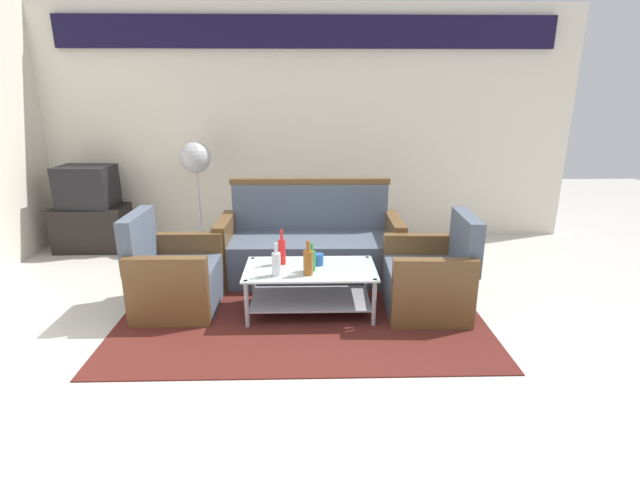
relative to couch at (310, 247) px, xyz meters
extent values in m
plane|color=beige|center=(-0.01, -1.59, -0.32)|extent=(14.00, 14.00, 0.00)
cube|color=silver|center=(-0.01, 1.47, 1.08)|extent=(6.52, 0.12, 2.80)
cube|color=#191433|center=(-0.01, 1.38, 2.15)|extent=(5.76, 0.08, 0.36)
cube|color=#511E19|center=(-0.08, -0.72, -0.31)|extent=(3.03, 2.23, 0.01)
cube|color=#4C5666|center=(0.00, -0.05, -0.10)|extent=(1.61, 0.72, 0.42)
cube|color=#4C5666|center=(0.00, 0.27, 0.35)|extent=(1.60, 0.16, 0.48)
cube|color=brown|center=(0.84, -0.07, 0.00)|extent=(0.13, 0.70, 0.62)
cube|color=brown|center=(-0.84, -0.04, 0.00)|extent=(0.13, 0.70, 0.62)
cube|color=brown|center=(0.00, 0.27, 0.62)|extent=(1.64, 0.12, 0.06)
cube|color=#4C5666|center=(-1.14, -0.72, -0.11)|extent=(0.67, 0.61, 0.40)
cube|color=#4C5666|center=(-1.45, -0.72, 0.32)|extent=(0.13, 0.60, 0.45)
cube|color=brown|center=(-1.14, -0.39, -0.02)|extent=(0.66, 0.11, 0.58)
cube|color=brown|center=(-1.15, -1.05, -0.02)|extent=(0.66, 0.11, 0.58)
cube|color=#4C5666|center=(0.98, -0.82, -0.11)|extent=(0.69, 0.63, 0.40)
cube|color=#4C5666|center=(1.29, -0.83, 0.32)|extent=(0.15, 0.60, 0.45)
cube|color=brown|center=(0.97, -1.15, -0.02)|extent=(0.66, 0.13, 0.58)
cube|color=brown|center=(1.00, -0.49, -0.02)|extent=(0.66, 0.13, 0.58)
cube|color=silver|center=(0.00, -0.84, 0.09)|extent=(1.10, 0.60, 0.02)
cube|color=#9E9EA5|center=(0.00, -0.84, -0.19)|extent=(1.00, 0.52, 0.02)
cylinder|color=#9E9EA5|center=(-0.51, -0.58, -0.11)|extent=(0.04, 0.04, 0.40)
cylinder|color=#9E9EA5|center=(0.51, -0.58, -0.11)|extent=(0.04, 0.04, 0.40)
cylinder|color=#9E9EA5|center=(-0.51, -1.10, -0.11)|extent=(0.04, 0.04, 0.40)
cylinder|color=#9E9EA5|center=(0.51, -1.10, -0.11)|extent=(0.04, 0.04, 0.40)
cylinder|color=silver|center=(-0.28, -1.00, 0.19)|extent=(0.07, 0.07, 0.19)
cylinder|color=silver|center=(-0.28, -1.00, 0.33)|extent=(0.03, 0.03, 0.08)
cylinder|color=red|center=(-0.24, -0.74, 0.20)|extent=(0.06, 0.06, 0.21)
cylinder|color=red|center=(-0.24, -0.74, 0.35)|extent=(0.02, 0.02, 0.09)
cylinder|color=brown|center=(-0.02, -0.99, 0.19)|extent=(0.08, 0.08, 0.20)
cylinder|color=brown|center=(-0.02, -0.99, 0.34)|extent=(0.03, 0.03, 0.09)
cylinder|color=#2D8C38|center=(0.01, -0.90, 0.18)|extent=(0.06, 0.06, 0.17)
cylinder|color=#2D8C38|center=(0.01, -0.90, 0.30)|extent=(0.02, 0.02, 0.07)
cylinder|color=#2659A5|center=(0.07, -0.77, 0.14)|extent=(0.08, 0.08, 0.10)
cube|color=black|center=(-2.59, 0.96, -0.06)|extent=(0.80, 0.50, 0.52)
cube|color=black|center=(-2.59, 0.96, 0.44)|extent=(0.63, 0.48, 0.48)
cube|color=black|center=(-2.58, 1.18, 0.44)|extent=(0.51, 0.04, 0.36)
cylinder|color=#2D2D33|center=(-1.32, 1.01, -0.30)|extent=(0.32, 0.32, 0.03)
cylinder|color=#B2B2B7|center=(-1.32, 1.01, 0.19)|extent=(0.03, 0.03, 0.95)
sphere|color=#B2B2B7|center=(-1.32, 1.01, 0.77)|extent=(0.36, 0.36, 0.36)
camera|label=1|loc=(-0.02, -4.59, 1.53)|focal=26.85mm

